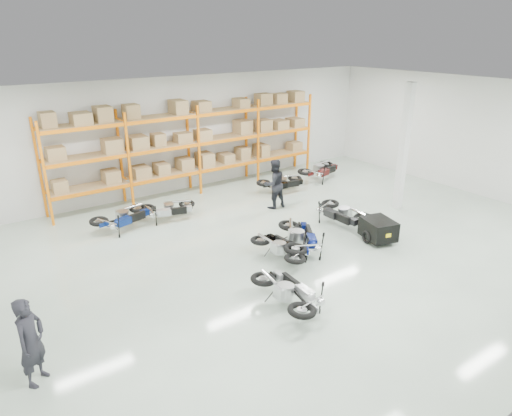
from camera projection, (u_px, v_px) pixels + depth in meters
room at (299, 176)px, 12.88m from camera, size 18.00×18.00×18.00m
pallet_rack at (193, 136)px, 17.82m from camera, size 11.28×0.98×3.62m
structural_column at (404, 148)px, 16.04m from camera, size 0.25×0.25×4.50m
moto_blue_centre at (300, 233)px, 13.25m from camera, size 1.87×2.18×1.27m
moto_silver_left at (290, 287)px, 10.50m from camera, size 1.04×1.93×1.21m
moto_black_far_left at (283, 244)px, 12.74m from camera, size 0.99×1.79×1.12m
moto_touring_right at (341, 209)px, 15.14m from camera, size 0.91×1.84×1.19m
trailer at (378, 229)px, 13.97m from camera, size 1.04×1.77×0.72m
moto_back_a at (123, 214)px, 14.82m from camera, size 1.95×1.31×1.16m
moto_back_b at (168, 206)px, 15.59m from camera, size 1.83×1.26×1.08m
moto_back_c at (282, 180)px, 18.25m from camera, size 1.84×1.11×1.12m
moto_back_d at (320, 167)px, 19.78m from camera, size 2.09×1.37×1.25m
person_left at (31, 342)px, 8.19m from camera, size 0.75×0.75×1.75m
person_back at (274, 184)px, 16.54m from camera, size 0.91×0.73×1.82m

